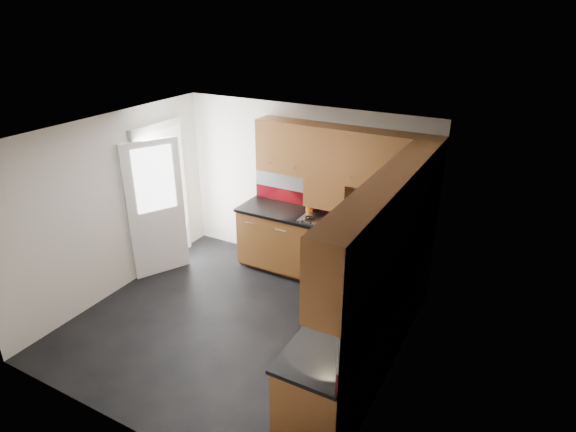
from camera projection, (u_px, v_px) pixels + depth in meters
The scene contains 14 objects.
room at pixel (232, 214), 5.34m from camera, with size 4.00×3.80×2.64m.
base_cabinets at pixel (341, 289), 5.88m from camera, with size 2.70×3.20×0.95m.
countertop at pixel (341, 255), 5.68m from camera, with size 2.72×3.22×0.04m.
backsplash at pixel (368, 229), 5.64m from camera, with size 2.70×3.20×0.54m.
upper_cabinets at pixel (363, 182), 5.29m from camera, with size 2.50×3.20×0.72m.
extractor_hood at pixel (328, 192), 6.54m from camera, with size 0.60×0.33×0.40m, color brown.
glass_cabinet at pixel (413, 179), 5.30m from camera, with size 0.32×0.80×0.66m.
back_door at pixel (160, 201), 6.91m from camera, with size 0.42×1.19×2.04m.
gas_hob at pixel (322, 218), 6.54m from camera, with size 0.56×0.49×0.04m.
utensil_pot at pixel (310, 205), 6.77m from camera, with size 0.13×0.13×0.46m.
toaster at pixel (406, 227), 6.11m from camera, with size 0.28×0.19×0.20m.
food_processor at pixel (396, 239), 5.68m from camera, with size 0.19×0.19×0.32m.
paper_towel at pixel (390, 263), 5.18m from camera, with size 0.13×0.13×0.27m, color white.
orange_cloth at pixel (382, 274), 5.22m from camera, with size 0.14×0.12×0.01m, color #D24517.
Camera 1 is at (2.88, -3.99, 3.66)m, focal length 30.00 mm.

